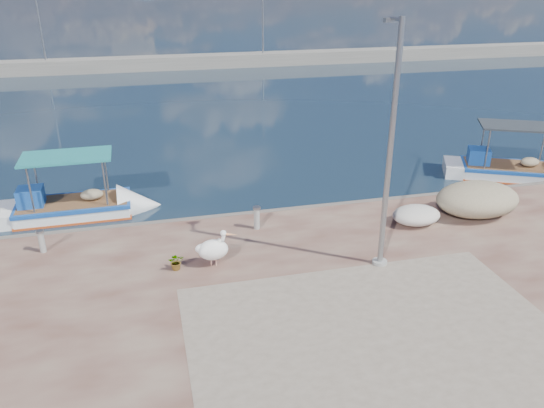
{
  "coord_description": "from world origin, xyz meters",
  "views": [
    {
      "loc": [
        -3.91,
        -12.1,
        8.5
      ],
      "look_at": [
        0.0,
        3.8,
        1.3
      ],
      "focal_mm": 35.0,
      "sensor_mm": 36.0,
      "label": 1
    }
  ],
  "objects_px": {
    "boat_right": "(509,173)",
    "bollard_near": "(257,217)",
    "lamp_post": "(389,158)",
    "boat_left": "(73,210)",
    "pelican": "(214,249)"
  },
  "relations": [
    {
      "from": "boat_left",
      "to": "boat_right",
      "type": "distance_m",
      "value": 18.66
    },
    {
      "from": "boat_right",
      "to": "bollard_near",
      "type": "relative_size",
      "value": 7.63
    },
    {
      "from": "bollard_near",
      "to": "pelican",
      "type": "bearing_deg",
      "value": -129.59
    },
    {
      "from": "pelican",
      "to": "bollard_near",
      "type": "relative_size",
      "value": 1.53
    },
    {
      "from": "pelican",
      "to": "boat_right",
      "type": "bearing_deg",
      "value": 34.91
    },
    {
      "from": "boat_right",
      "to": "lamp_post",
      "type": "relative_size",
      "value": 0.87
    },
    {
      "from": "pelican",
      "to": "lamp_post",
      "type": "distance_m",
      "value": 5.64
    },
    {
      "from": "bollard_near",
      "to": "boat_right",
      "type": "bearing_deg",
      "value": 15.26
    },
    {
      "from": "boat_left",
      "to": "lamp_post",
      "type": "height_order",
      "value": "lamp_post"
    },
    {
      "from": "lamp_post",
      "to": "bollard_near",
      "type": "bearing_deg",
      "value": 134.14
    },
    {
      "from": "boat_left",
      "to": "pelican",
      "type": "bearing_deg",
      "value": -53.11
    },
    {
      "from": "boat_left",
      "to": "lamp_post",
      "type": "xyz_separation_m",
      "value": [
        9.38,
        -6.93,
        3.58
      ]
    },
    {
      "from": "boat_right",
      "to": "pelican",
      "type": "distance_m",
      "value": 15.14
    },
    {
      "from": "boat_right",
      "to": "lamp_post",
      "type": "height_order",
      "value": "lamp_post"
    },
    {
      "from": "boat_right",
      "to": "bollard_near",
      "type": "xyz_separation_m",
      "value": [
        -12.34,
        -3.36,
        0.71
      ]
    }
  ]
}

